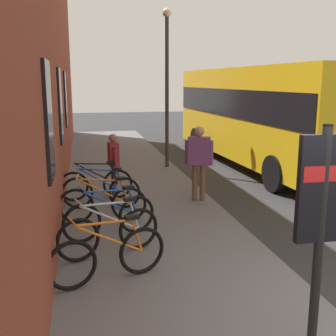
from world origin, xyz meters
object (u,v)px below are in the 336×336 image
(bicycle_far_end, at_px, (110,232))
(pedestrian_by_facade, at_px, (199,156))
(bicycle_under_window, at_px, (109,256))
(bicycle_leaning_wall, at_px, (103,204))
(bicycle_end_of_row, at_px, (101,192))
(transit_info_sign, at_px, (322,204))
(city_bus, at_px, (261,111))
(bicycle_nearest_sign, at_px, (96,184))
(pedestrian_crossing_street, at_px, (113,158))
(street_lamp, at_px, (167,75))
(bicycle_mid_rack, at_px, (111,217))

(bicycle_far_end, relative_size, pedestrian_by_facade, 0.96)
(bicycle_under_window, relative_size, pedestrian_by_facade, 0.96)
(bicycle_leaning_wall, xyz_separation_m, bicycle_end_of_row, (0.96, -0.01, 0.00))
(transit_info_sign, relative_size, city_bus, 0.23)
(transit_info_sign, distance_m, pedestrian_by_facade, 5.70)
(bicycle_under_window, relative_size, city_bus, 0.16)
(bicycle_nearest_sign, bearing_deg, transit_info_sign, -161.72)
(bicycle_under_window, height_order, city_bus, city_bus)
(city_bus, bearing_deg, pedestrian_crossing_street, 121.89)
(bicycle_far_end, height_order, city_bus, city_bus)
(transit_info_sign, height_order, pedestrian_crossing_street, transit_info_sign)
(bicycle_far_end, bearing_deg, bicycle_end_of_row, 0.22)
(bicycle_under_window, height_order, transit_info_sign, transit_info_sign)
(street_lamp, bearing_deg, pedestrian_crossing_street, 148.12)
(bicycle_mid_rack, bearing_deg, bicycle_end_of_row, 2.40)
(bicycle_mid_rack, bearing_deg, pedestrian_crossing_street, -5.80)
(bicycle_mid_rack, bearing_deg, city_bus, -42.23)
(bicycle_mid_rack, relative_size, street_lamp, 0.34)
(bicycle_nearest_sign, bearing_deg, bicycle_mid_rack, -176.42)
(city_bus, bearing_deg, bicycle_mid_rack, 137.77)
(transit_info_sign, bearing_deg, bicycle_nearest_sign, 18.28)
(bicycle_nearest_sign, bearing_deg, bicycle_far_end, -178.40)
(bicycle_far_end, bearing_deg, bicycle_nearest_sign, 1.60)
(bicycle_leaning_wall, bearing_deg, bicycle_mid_rack, -174.24)
(city_bus, relative_size, pedestrian_crossing_street, 6.85)
(bicycle_mid_rack, xyz_separation_m, pedestrian_by_facade, (2.02, -2.23, 0.69))
(bicycle_leaning_wall, bearing_deg, transit_info_sign, -156.36)
(bicycle_leaning_wall, bearing_deg, bicycle_far_end, -179.26)
(city_bus, bearing_deg, bicycle_far_end, 140.84)
(bicycle_far_end, distance_m, street_lamp, 7.73)
(bicycle_end_of_row, xyz_separation_m, street_lamp, (4.27, -2.38, 2.60))
(street_lamp, bearing_deg, pedestrian_by_facade, 179.04)
(bicycle_far_end, height_order, bicycle_mid_rack, same)
(bicycle_under_window, distance_m, street_lamp, 8.59)
(bicycle_end_of_row, relative_size, pedestrian_by_facade, 0.99)
(bicycle_far_end, relative_size, street_lamp, 0.34)
(bicycle_under_window, bearing_deg, bicycle_leaning_wall, -1.27)
(bicycle_far_end, xyz_separation_m, pedestrian_crossing_street, (3.65, -0.36, 0.55))
(bicycle_end_of_row, bearing_deg, bicycle_far_end, -179.78)
(bicycle_far_end, distance_m, bicycle_leaning_wall, 1.66)
(bicycle_far_end, xyz_separation_m, bicycle_mid_rack, (0.79, -0.07, 0.00))
(pedestrian_by_facade, bearing_deg, bicycle_under_window, 147.55)
(bicycle_under_window, bearing_deg, street_lamp, -17.38)
(transit_info_sign, bearing_deg, bicycle_mid_rack, 27.39)
(bicycle_under_window, xyz_separation_m, bicycle_leaning_wall, (2.59, -0.06, 0.00))
(city_bus, relative_size, pedestrian_by_facade, 5.97)
(transit_info_sign, bearing_deg, pedestrian_crossing_street, 13.80)
(pedestrian_by_facade, distance_m, street_lamp, 4.50)
(bicycle_nearest_sign, xyz_separation_m, city_bus, (3.61, -5.76, 1.41))
(bicycle_end_of_row, height_order, bicycle_nearest_sign, same)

